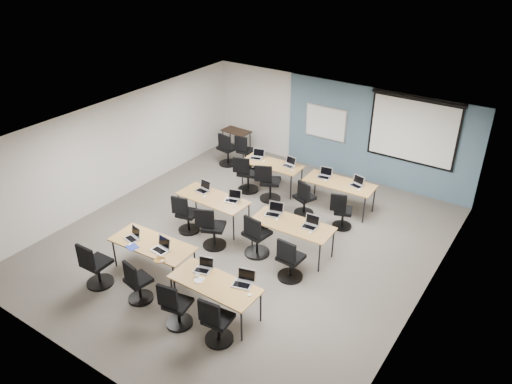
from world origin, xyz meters
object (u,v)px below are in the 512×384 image
Objects in this scene: task_chair_1 at (137,285)px; laptop_9 at (289,164)px; training_table_mid_right at (292,226)px; task_chair_7 at (289,262)px; task_chair_4 at (186,217)px; task_chair_6 at (256,238)px; whiteboard at (326,123)px; laptop_6 at (274,211)px; task_chair_9 at (269,185)px; task_chair_2 at (176,308)px; laptop_7 at (311,224)px; laptop_0 at (133,236)px; task_chair_5 at (212,231)px; laptop_8 at (257,156)px; task_chair_8 at (246,177)px; training_table_front_left at (152,245)px; training_table_back_left at (272,165)px; training_table_back_right at (339,184)px; laptop_11 at (357,183)px; laptop_5 at (233,198)px; task_chair_10 at (304,201)px; laptop_10 at (325,175)px; spare_chair_a at (244,153)px; utility_table at (236,134)px; projector_screen at (414,127)px; spare_chair_b at (227,152)px; training_table_front_right at (215,285)px; training_table_mid_left at (213,199)px; laptop_3 at (244,281)px; laptop_2 at (204,267)px; laptop_4 at (203,188)px; task_chair_0 at (95,268)px; laptop_1 at (161,247)px; task_chair_3 at (216,324)px; task_chair_11 at (341,214)px.

task_chair_1 is 3.12× the size of laptop_9.
task_chair_7 is (0.45, -0.87, -0.27)m from training_table_mid_right.
task_chair_4 is 1.90m from task_chair_6.
whiteboard is 4.20m from laptop_6.
task_chair_9 is (-0.32, -2.50, -1.02)m from whiteboard.
task_chair_2 and laptop_7 have the same top height.
whiteboard is at bearing 93.91° from laptop_0.
laptop_8 is (-0.96, 3.25, 0.37)m from task_chair_5.
laptop_7 is at bearing -47.39° from task_chair_8.
whiteboard is at bearing 107.27° from task_chair_6.
task_chair_7 reaches higher than laptop_9.
laptop_8 is (-1.98, 5.60, 0.39)m from task_chair_2.
task_chair_7 is at bearing 26.77° from training_table_front_left.
training_table_back_left and training_table_back_right have the same top height.
training_table_back_right is 2.55m from task_chair_8.
laptop_11 is at bearing -17.43° from laptop_8.
task_chair_7 is 4.46m from laptop_8.
task_chair_10 is at bearing 35.26° from laptop_5.
laptop_11 is (0.89, 0.03, -0.00)m from laptop_10.
task_chair_9 is 1.06× the size of spare_chair_a.
utility_table is (-1.73, 6.04, -0.14)m from laptop_0.
projector_screen is at bearing 76.21° from laptop_7.
utility_table is 0.97m from spare_chair_b.
training_table_front_right is 5.52× the size of laptop_11.
laptop_7 is 1.04× the size of laptop_11.
spare_chair_a is (-1.87, 3.92, -0.02)m from task_chair_5.
laptop_7 is 0.36× the size of utility_table.
whiteboard is at bearing 69.36° from training_table_back_left.
training_table_mid_left is 3.31m from laptop_3.
laptop_11 is 4.80m from utility_table.
laptop_2 is 7.05m from utility_table.
task_chair_1 is at bearing -104.96° from laptop_5.
task_chair_7 is at bearing -15.71° from training_table_mid_left.
laptop_4 is 0.88m from task_chair_4.
task_chair_0 is 1.01× the size of task_chair_5.
training_table_front_left is at bearing -117.27° from laptop_10.
training_table_front_left is 1.50m from task_chair_5.
training_table_front_right is 0.81m from task_chair_2.
projector_screen is 3.83m from training_table_back_left.
laptop_1 is 0.33× the size of task_chair_3.
laptop_8 is at bearing -34.34° from utility_table.
laptop_11 is at bearing 59.91° from training_table_front_left.
task_chair_11 is at bearing 39.03° from laptop_6.
laptop_10 is (-1.57, -1.77, -1.09)m from projector_screen.
task_chair_2 is at bearing -72.89° from laptop_9.
training_table_mid_left is 1.06× the size of training_table_back_left.
projector_screen is 1.32× the size of training_table_front_left.
training_table_front_left is 4.08m from task_chair_10.
projector_screen reaches higher than laptop_11.
task_chair_4 is at bearing 142.11° from training_table_front_right.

